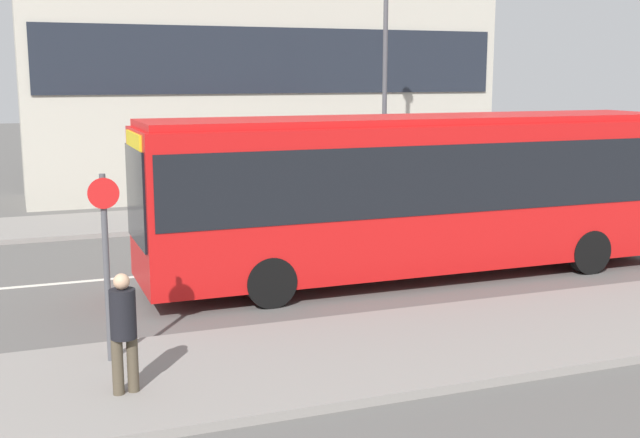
{
  "coord_description": "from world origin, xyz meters",
  "views": [
    {
      "loc": [
        -5.6,
        -16.92,
        4.25
      ],
      "look_at": [
        0.19,
        -1.79,
        1.33
      ],
      "focal_mm": 45.0,
      "sensor_mm": 36.0,
      "label": 1
    }
  ],
  "objects_px": {
    "parked_car_0": "(603,191)",
    "street_lamp": "(385,47)",
    "pedestrian_near_stop": "(123,326)",
    "bus_stop_sign": "(106,254)",
    "city_bus": "(418,186)"
  },
  "relations": [
    {
      "from": "parked_car_0",
      "to": "pedestrian_near_stop",
      "type": "height_order",
      "value": "pedestrian_near_stop"
    },
    {
      "from": "pedestrian_near_stop",
      "to": "street_lamp",
      "type": "xyz_separation_m",
      "value": [
        9.25,
        11.65,
        4.01
      ]
    },
    {
      "from": "street_lamp",
      "to": "parked_car_0",
      "type": "bearing_deg",
      "value": -13.77
    },
    {
      "from": "city_bus",
      "to": "parked_car_0",
      "type": "bearing_deg",
      "value": 34.61
    },
    {
      "from": "pedestrian_near_stop",
      "to": "street_lamp",
      "type": "bearing_deg",
      "value": 42.07
    },
    {
      "from": "street_lamp",
      "to": "bus_stop_sign",
      "type": "bearing_deg",
      "value": -131.96
    },
    {
      "from": "city_bus",
      "to": "street_lamp",
      "type": "height_order",
      "value": "street_lamp"
    },
    {
      "from": "parked_car_0",
      "to": "pedestrian_near_stop",
      "type": "xyz_separation_m",
      "value": [
        -16.11,
        -9.97,
        0.39
      ]
    },
    {
      "from": "pedestrian_near_stop",
      "to": "bus_stop_sign",
      "type": "xyz_separation_m",
      "value": [
        -0.05,
        1.31,
        0.69
      ]
    },
    {
      "from": "city_bus",
      "to": "bus_stop_sign",
      "type": "bearing_deg",
      "value": -148.96
    },
    {
      "from": "bus_stop_sign",
      "to": "pedestrian_near_stop",
      "type": "bearing_deg",
      "value": -87.94
    },
    {
      "from": "parked_car_0",
      "to": "street_lamp",
      "type": "distance_m",
      "value": 8.32
    },
    {
      "from": "pedestrian_near_stop",
      "to": "parked_car_0",
      "type": "bearing_deg",
      "value": 22.28
    },
    {
      "from": "city_bus",
      "to": "pedestrian_near_stop",
      "type": "xyz_separation_m",
      "value": [
        -6.69,
        -4.61,
        -0.92
      ]
    },
    {
      "from": "city_bus",
      "to": "pedestrian_near_stop",
      "type": "height_order",
      "value": "city_bus"
    }
  ]
}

